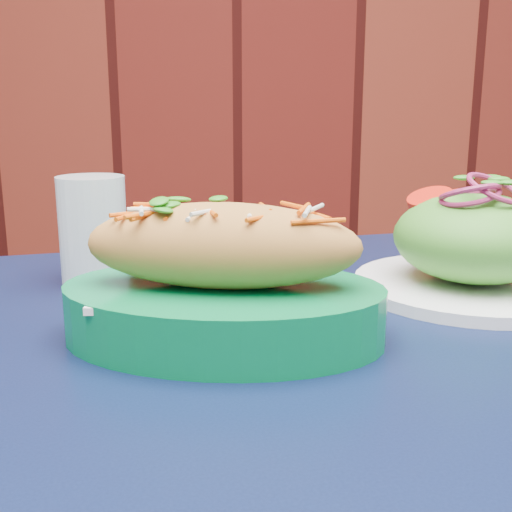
{
  "coord_description": "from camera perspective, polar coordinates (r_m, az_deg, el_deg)",
  "views": [
    {
      "loc": [
        0.35,
        0.83,
        0.95
      ],
      "look_at": [
        0.37,
        1.39,
        0.81
      ],
      "focal_mm": 45.0,
      "sensor_mm": 36.0,
      "label": 1
    }
  ],
  "objects": [
    {
      "name": "cafe_table",
      "position": [
        0.59,
        7.32,
        -15.43
      ],
      "size": [
        0.95,
        0.95,
        0.75
      ],
      "rotation": [
        0.0,
        0.0,
        0.22
      ],
      "color": "black",
      "rests_on": "ground"
    },
    {
      "name": "banh_mi_basket",
      "position": [
        0.53,
        -2.95,
        -2.53
      ],
      "size": [
        0.3,
        0.22,
        0.12
      ],
      "rotation": [
        0.0,
        0.0,
        -0.16
      ],
      "color": "#046E38",
      "rests_on": "cafe_table"
    },
    {
      "name": "salad_plate",
      "position": [
        0.71,
        18.83,
        0.83
      ],
      "size": [
        0.25,
        0.25,
        0.12
      ],
      "rotation": [
        0.0,
        0.0,
        -0.18
      ],
      "color": "white",
      "rests_on": "cafe_table"
    },
    {
      "name": "water_glass",
      "position": [
        0.72,
        -14.28,
        2.2
      ],
      "size": [
        0.07,
        0.07,
        0.12
      ],
      "primitive_type": "cylinder",
      "color": "silver",
      "rests_on": "cafe_table"
    }
  ]
}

